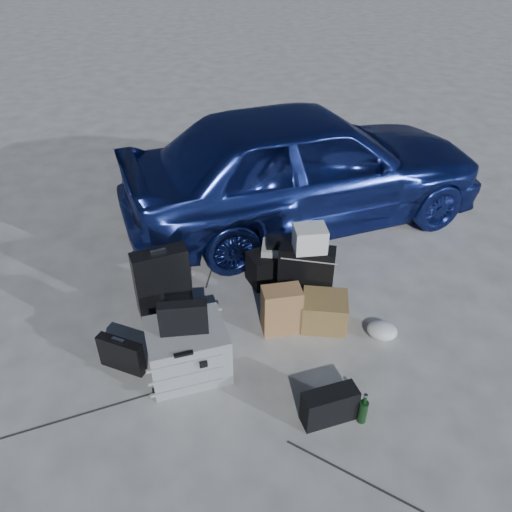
{
  "coord_description": "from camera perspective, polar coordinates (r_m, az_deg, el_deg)",
  "views": [
    {
      "loc": [
        -0.11,
        -2.83,
        3.08
      ],
      "look_at": [
        0.13,
        0.85,
        0.48
      ],
      "focal_mm": 35.0,
      "sensor_mm": 36.0,
      "label": 1
    }
  ],
  "objects": [
    {
      "name": "white_carton",
      "position": [
        4.35,
        6.19,
        1.98
      ],
      "size": [
        0.29,
        0.24,
        0.22
      ],
      "primitive_type": "cube",
      "rotation": [
        0.0,
        0.0,
        0.06
      ],
      "color": "silver",
      "rests_on": "suitcase_right"
    },
    {
      "name": "briefcase",
      "position": [
        4.19,
        -15.14,
        -10.81
      ],
      "size": [
        0.39,
        0.25,
        0.3
      ],
      "primitive_type": "cube",
      "rotation": [
        0.0,
        0.0,
        -0.45
      ],
      "color": "black",
      "rests_on": "ground"
    },
    {
      "name": "flat_box_white",
      "position": [
        4.84,
        2.87,
        0.93
      ],
      "size": [
        0.4,
        0.33,
        0.06
      ],
      "primitive_type": "cube",
      "rotation": [
        0.0,
        0.0,
        -0.16
      ],
      "color": "silver",
      "rests_on": "duffel_bag"
    },
    {
      "name": "laptop_bag",
      "position": [
        3.76,
        -8.31,
        -7.05
      ],
      "size": [
        0.37,
        0.11,
        0.27
      ],
      "primitive_type": "cube",
      "rotation": [
        0.0,
        0.0,
        0.05
      ],
      "color": "black",
      "rests_on": "pelican_case"
    },
    {
      "name": "cardboard_box",
      "position": [
        4.47,
        7.83,
        -6.3
      ],
      "size": [
        0.44,
        0.4,
        0.29
      ],
      "primitive_type": "cube",
      "rotation": [
        0.0,
        0.0,
        -0.18
      ],
      "color": "olive",
      "rests_on": "ground"
    },
    {
      "name": "suitcase_right",
      "position": [
        4.6,
        5.72,
        -2.22
      ],
      "size": [
        0.53,
        0.3,
        0.6
      ],
      "primitive_type": "cube",
      "rotation": [
        0.0,
        0.0,
        -0.26
      ],
      "color": "black",
      "rests_on": "ground"
    },
    {
      "name": "car",
      "position": [
        5.7,
        5.63,
        10.31
      ],
      "size": [
        4.4,
        2.75,
        1.4
      ],
      "primitive_type": "imported",
      "rotation": [
        0.0,
        0.0,
        1.86
      ],
      "color": "navy",
      "rests_on": "ground"
    },
    {
      "name": "plastic_bag",
      "position": [
        4.49,
        14.22,
        -8.25
      ],
      "size": [
        0.33,
        0.31,
        0.14
      ],
      "primitive_type": "ellipsoid",
      "rotation": [
        0.0,
        0.0,
        -0.41
      ],
      "color": "silver",
      "rests_on": "ground"
    },
    {
      "name": "messenger_bag",
      "position": [
        3.77,
        8.39,
        -16.6
      ],
      "size": [
        0.43,
        0.25,
        0.28
      ],
      "primitive_type": "cube",
      "rotation": [
        0.0,
        0.0,
        0.26
      ],
      "color": "black",
      "rests_on": "ground"
    },
    {
      "name": "pelican_case",
      "position": [
        4.02,
        -7.82,
        -10.63
      ],
      "size": [
        0.7,
        0.62,
        0.44
      ],
      "primitive_type": "cube",
      "rotation": [
        0.0,
        0.0,
        0.24
      ],
      "color": "#A2A5A8",
      "rests_on": "ground"
    },
    {
      "name": "kraft_bag",
      "position": [
        4.33,
        2.92,
        -6.17
      ],
      "size": [
        0.35,
        0.24,
        0.44
      ],
      "primitive_type": "cube",
      "rotation": [
        0.0,
        0.0,
        0.12
      ],
      "color": "#9E6C45",
      "rests_on": "ground"
    },
    {
      "name": "ground",
      "position": [
        4.18,
        -1.01,
        -12.23
      ],
      "size": [
        60.0,
        60.0,
        0.0
      ],
      "primitive_type": "plane",
      "color": "beige",
      "rests_on": "ground"
    },
    {
      "name": "green_bottle",
      "position": [
        3.81,
        12.16,
        -16.67
      ],
      "size": [
        0.07,
        0.07,
        0.27
      ],
      "primitive_type": "cylinder",
      "rotation": [
        0.0,
        0.0,
        -0.07
      ],
      "color": "black",
      "rests_on": "ground"
    },
    {
      "name": "duffel_bag",
      "position": [
        4.96,
        2.86,
        -0.9
      ],
      "size": [
        0.71,
        0.5,
        0.33
      ],
      "primitive_type": "cube",
      "rotation": [
        0.0,
        0.0,
        0.37
      ],
      "color": "black",
      "rests_on": "ground"
    },
    {
      "name": "flat_box_black",
      "position": [
        4.82,
        2.84,
        1.62
      ],
      "size": [
        0.29,
        0.21,
        0.06
      ],
      "primitive_type": "cube",
      "rotation": [
        0.0,
        0.0,
        -0.07
      ],
      "color": "black",
      "rests_on": "flat_box_white"
    },
    {
      "name": "suitcase_left",
      "position": [
        4.56,
        -10.68,
        -2.81
      ],
      "size": [
        0.52,
        0.33,
        0.63
      ],
      "primitive_type": "cube",
      "rotation": [
        0.0,
        0.0,
        0.34
      ],
      "color": "black",
      "rests_on": "ground"
    }
  ]
}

